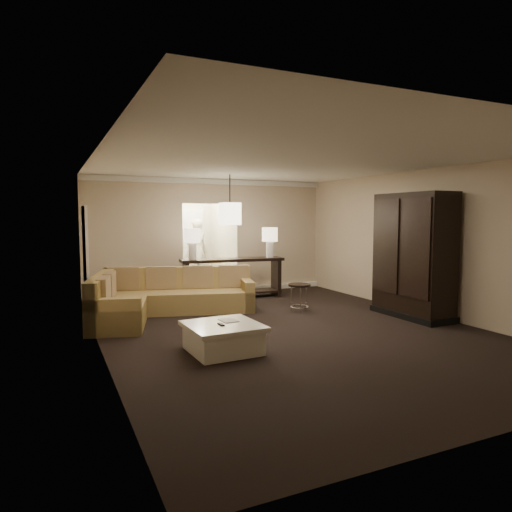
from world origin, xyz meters
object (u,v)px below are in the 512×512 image
console_table (232,274)px  drink_table (299,292)px  sectional_sofa (160,298)px  coffee_table (223,337)px  armoire (413,258)px  person (197,248)px

console_table → drink_table: (0.64, -2.00, -0.15)m
sectional_sofa → console_table: size_ratio=1.40×
sectional_sofa → drink_table: sectional_sofa is taller
coffee_table → armoire: armoire is taller
console_table → person: (-0.12, 2.40, 0.46)m
coffee_table → drink_table: bearing=39.2°
sectional_sofa → coffee_table: sectional_sofa is taller
sectional_sofa → armoire: bearing=-10.8°
console_table → armoire: size_ratio=1.05×
console_table → armoire: armoire is taller
coffee_table → person: size_ratio=0.51×
drink_table → sectional_sofa: bearing=163.3°
console_table → coffee_table: bearing=-106.9°
sectional_sofa → person: (1.85, 3.62, 0.66)m
drink_table → coffee_table: bearing=-140.8°
sectional_sofa → armoire: size_ratio=1.47×
person → drink_table: bearing=96.8°
coffee_table → console_table: (1.69, 3.90, 0.35)m
sectional_sofa → console_table: console_table is taller
coffee_table → armoire: (4.03, 0.62, 0.91)m
sectional_sofa → person: person is taller
armoire → coffee_table: bearing=-171.3°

